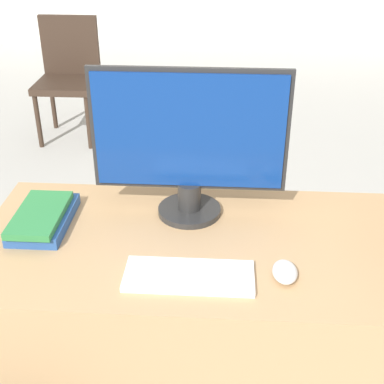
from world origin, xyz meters
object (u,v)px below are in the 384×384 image
at_px(book_stack, 43,218).
at_px(mouse, 285,272).
at_px(monitor, 189,142).
at_px(keyboard, 189,276).
at_px(far_chair, 68,72).

bearing_deg(book_stack, mouse, -16.14).
distance_m(monitor, keyboard, 0.42).
height_order(monitor, mouse, monitor).
xyz_separation_m(keyboard, mouse, (0.26, 0.02, 0.01)).
relative_size(keyboard, book_stack, 1.21).
height_order(keyboard, mouse, mouse).
distance_m(keyboard, book_stack, 0.54).
bearing_deg(keyboard, mouse, 5.12).
relative_size(book_stack, far_chair, 0.33).
bearing_deg(monitor, book_stack, -166.95).
bearing_deg(keyboard, far_chair, 111.98).
height_order(mouse, far_chair, far_chair).
height_order(mouse, book_stack, book_stack).
bearing_deg(far_chair, monitor, -52.65).
relative_size(monitor, far_chair, 0.67).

